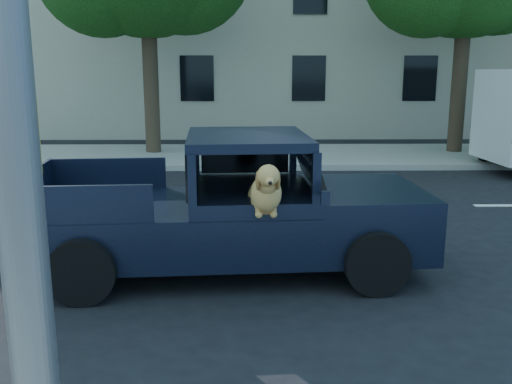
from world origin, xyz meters
The scene contains 5 objects.
ground centered at (0.00, 0.00, 0.00)m, with size 120.00×120.00×0.00m, color black.
far_sidewalk centered at (0.00, 9.20, 0.07)m, with size 60.00×4.00×0.15m, color gray.
lane_stripes centered at (2.00, 3.40, 0.01)m, with size 21.60×0.14×0.01m, color silver, non-canonical shape.
building_main centered at (3.00, 16.50, 4.50)m, with size 26.00×6.00×9.00m, color #B8B198.
pickup_truck centered at (-1.53, -0.06, 0.61)m, with size 5.18×2.70×1.81m.
Camera 1 is at (-1.20, -7.27, 2.68)m, focal length 40.00 mm.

